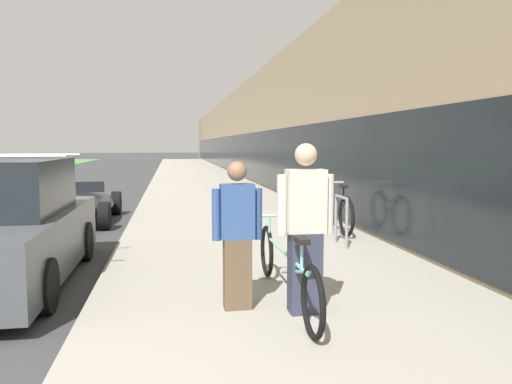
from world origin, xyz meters
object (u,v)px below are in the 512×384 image
Objects in this scene: person_bystander at (237,235)px; cruiser_bike_nearest at (337,212)px; person_rider at (305,229)px; vintage_roadster_curbside at (76,206)px; bike_rack_hoop at (341,215)px; parked_sedan_curbside at (3,229)px; tandem_bicycle at (286,269)px.

cruiser_bike_nearest is at bearing 58.87° from person_bystander.
person_bystander is at bearing 159.34° from person_rider.
person_bystander is at bearing -67.87° from vintage_roadster_curbside.
bike_rack_hoop is 0.21× the size of vintage_roadster_curbside.
person_rider is 0.41× the size of vintage_roadster_curbside.
bike_rack_hoop is 5.07m from parked_sedan_curbside.
person_bystander reaches higher than tandem_bicycle.
bike_rack_hoop reaches higher than tandem_bicycle.
person_bystander is 7.59m from vintage_roadster_curbside.
person_rider is at bearing -115.28° from bike_rack_hoop.
vintage_roadster_curbside is (-4.99, 4.12, -0.23)m from bike_rack_hoop.
parked_sedan_curbside is at bearing -166.78° from bike_rack_hoop.
person_bystander is 3.29m from parked_sedan_curbside.
person_rider is 0.70m from person_bystander.
tandem_bicycle is at bearing 107.28° from person_rider.
cruiser_bike_nearest is 5.82m from parked_sedan_curbside.
cruiser_bike_nearest is (0.37, 1.25, -0.11)m from bike_rack_hoop.
parked_sedan_curbside is (-3.45, 1.98, -0.25)m from person_rider.
cruiser_bike_nearest reaches higher than tandem_bicycle.
person_rider reaches higher than vintage_roadster_curbside.
tandem_bicycle reaches higher than vintage_roadster_curbside.
parked_sedan_curbside reaches higher than cruiser_bike_nearest.
person_rider is at bearing -29.92° from parked_sedan_curbside.
person_bystander is 0.37× the size of parked_sedan_curbside.
person_rider reaches higher than parked_sedan_curbside.
tandem_bicycle is at bearing -63.80° from vintage_roadster_curbside.
cruiser_bike_nearest is 0.42× the size of parked_sedan_curbside.
person_rider reaches higher than person_bystander.
cruiser_bike_nearest is at bearing -28.17° from vintage_roadster_curbside.
tandem_bicycle is 3.71m from parked_sedan_curbside.
person_bystander reaches higher than bike_rack_hoop.
person_rider is 0.97× the size of cruiser_bike_nearest.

